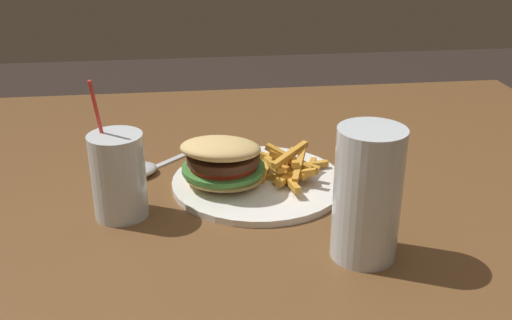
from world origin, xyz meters
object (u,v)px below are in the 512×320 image
meal_plate_near (241,170)px  beer_glass (367,198)px  spoon (143,169)px  juice_glass (119,179)px

meal_plate_near → beer_glass: size_ratio=1.59×
beer_glass → spoon: (0.28, -0.27, -0.07)m
spoon → beer_glass: bearing=91.9°
meal_plate_near → beer_glass: beer_glass is taller
meal_plate_near → spoon: 0.17m
beer_glass → meal_plate_near: bearing=-56.9°
meal_plate_near → spoon: bearing=-25.4°
spoon → meal_plate_near: bearing=110.6°
meal_plate_near → beer_glass: bearing=123.1°
juice_glass → meal_plate_near: bearing=-160.2°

